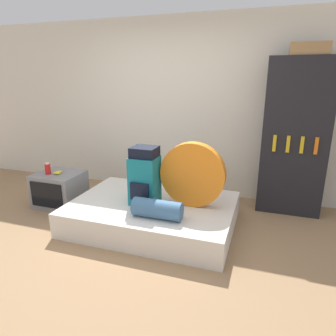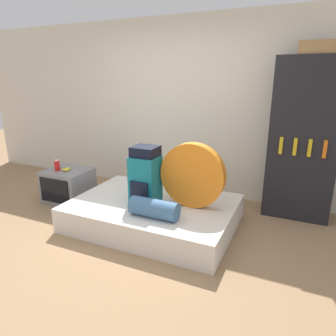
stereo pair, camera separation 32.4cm
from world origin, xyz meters
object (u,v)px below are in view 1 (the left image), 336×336
(backpack, at_px, (145,177))
(sleeping_roll, at_px, (157,209))
(tent_bag, at_px, (193,175))
(television, at_px, (60,189))
(cardboard_box, at_px, (310,49))
(canister, at_px, (48,169))
(bookshelf, at_px, (294,138))

(backpack, xyz_separation_m, sleeping_roll, (0.28, -0.33, -0.23))
(tent_bag, bearing_deg, television, 177.97)
(sleeping_roll, xyz_separation_m, cardboard_box, (1.41, 1.34, 1.66))
(television, distance_m, canister, 0.34)
(sleeping_roll, height_order, bookshelf, bookshelf)
(cardboard_box, bearing_deg, sleeping_roll, -136.51)
(sleeping_roll, xyz_separation_m, television, (-1.67, 0.52, -0.17))
(backpack, relative_size, television, 1.11)
(backpack, bearing_deg, tent_bag, 11.95)
(tent_bag, distance_m, canister, 2.05)
(tent_bag, distance_m, bookshelf, 1.47)
(backpack, height_order, canister, backpack)
(canister, distance_m, bookshelf, 3.31)
(television, relative_size, cardboard_box, 1.42)
(backpack, bearing_deg, television, 172.38)
(backpack, height_order, tent_bag, tent_bag)
(backpack, distance_m, sleeping_roll, 0.49)
(backpack, relative_size, cardboard_box, 1.57)
(sleeping_roll, bearing_deg, canister, 165.69)
(backpack, bearing_deg, canister, 175.44)
(tent_bag, xyz_separation_m, sleeping_roll, (-0.27, -0.45, -0.27))
(canister, bearing_deg, cardboard_box, 15.56)
(tent_bag, height_order, cardboard_box, cardboard_box)
(tent_bag, bearing_deg, cardboard_box, 37.87)
(backpack, xyz_separation_m, television, (-1.39, 0.19, -0.40))
(television, height_order, bookshelf, bookshelf)
(tent_bag, bearing_deg, canister, 179.94)
(television, xyz_separation_m, cardboard_box, (3.08, 0.82, 1.83))
(television, bearing_deg, cardboard_box, 14.92)
(sleeping_roll, height_order, canister, canister)
(tent_bag, distance_m, cardboard_box, 2.01)
(television, height_order, canister, canister)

